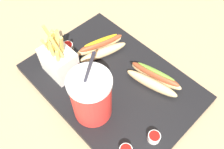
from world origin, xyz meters
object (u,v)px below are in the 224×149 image
Objects in this scene: hot_dog_2 at (154,78)px; soda_cup at (91,97)px; fries_basket at (59,61)px; ketchup_cup_3 at (68,47)px; ketchup_cup_2 at (154,137)px; hot_dog_1 at (101,47)px.

soda_cup is at bearing -106.55° from hot_dog_2.
soda_cup is 1.50× the size of hot_dog_2.
fries_basket is (-0.16, 0.02, -0.03)m from soda_cup.
soda_cup is 6.86× the size of ketchup_cup_3.
ketchup_cup_2 is at bearing 19.05° from soda_cup.
soda_cup reaches higher than hot_dog_2.
soda_cup reaches higher than ketchup_cup_3.
hot_dog_1 is at bearing 39.56° from ketchup_cup_3.
soda_cup is 0.20m from hot_dog_2.
ketchup_cup_3 is (-0.27, -0.10, -0.01)m from hot_dog_2.
ketchup_cup_2 is at bearing -4.41° from ketchup_cup_3.
fries_basket is at bearing -173.56° from ketchup_cup_2.
fries_basket is 0.33m from ketchup_cup_2.
hot_dog_1 reaches higher than ketchup_cup_3.
fries_basket is at bearing -101.94° from hot_dog_1.
soda_cup is 7.86× the size of ketchup_cup_2.
hot_dog_2 is 0.17m from ketchup_cup_2.
fries_basket is 5.15× the size of ketchup_cup_2.
ketchup_cup_3 is at bearing -160.56° from hot_dog_2.
hot_dog_2 is 4.58× the size of ketchup_cup_3.
fries_basket is at bearing -50.44° from ketchup_cup_3.
ketchup_cup_2 is (0.33, 0.04, -0.04)m from fries_basket.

